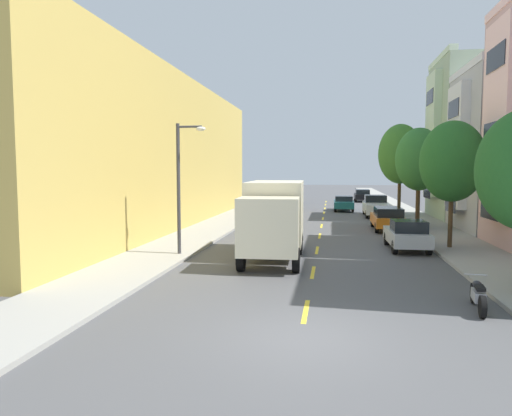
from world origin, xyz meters
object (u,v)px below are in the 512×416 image
Objects in this scene: street_tree_third at (419,160)px; street_lamp at (182,178)px; parked_pickup_champagne at (292,193)px; parked_pickup_white at (376,206)px; street_tree_second at (452,162)px; street_tree_farthest at (400,154)px; parked_suv_navy at (289,195)px; parked_wagon_black at (362,195)px; parked_motorcycle at (478,296)px; parked_wagon_orange at (388,218)px; moving_teal_sedan at (344,203)px; parked_wagon_burgundy at (281,201)px; parked_hatchback_silver at (407,235)px; delivery_box_truck at (274,215)px.

street_tree_third is 1.13× the size of street_lamp.
parked_pickup_white is at bearing -66.69° from parked_pickup_champagne.
street_tree_second is 38.73m from parked_pickup_champagne.
parked_suv_navy is (-10.68, 13.13, -4.25)m from street_tree_farthest.
parked_wagon_black is at bearing -14.83° from parked_pickup_champagne.
street_tree_second is 11.11m from parked_motorcycle.
street_tree_second is 8.33m from parked_wagon_orange.
street_tree_third reaches higher than moving_teal_sedan.
street_tree_second is 1.30× the size of parked_wagon_orange.
street_lamp is at bearing -104.96° from parked_wagon_black.
parked_pickup_white is (10.31, 20.26, -2.74)m from street_lamp.
parked_wagon_burgundy reaches higher than moving_teal_sedan.
street_tree_second is 0.93× the size of street_tree_third.
street_tree_second is 1.27× the size of parked_suv_navy.
parked_pickup_champagne is (-0.23, 15.02, 0.02)m from parked_wagon_burgundy.
parked_pickup_champagne is at bearing 165.17° from parked_wagon_black.
street_tree_farthest reaches higher than parked_wagon_burgundy.
parked_wagon_burgundy is 1.17× the size of parked_hatchback_silver.
street_lamp is 1.24× the size of parked_wagon_orange.
street_lamp is 4.45m from delivery_box_truck.
parked_wagon_orange is (10.20, 11.04, -2.76)m from street_lamp.
street_tree_second is 1.52× the size of parked_hatchback_silver.
street_tree_third is 24.74m from parked_suv_navy.
street_tree_third is (0.00, 8.89, 0.28)m from street_tree_second.
street_tree_third is 1.38× the size of parked_wagon_burgundy.
parked_pickup_champagne is at bearing 106.35° from parked_wagon_orange.
street_tree_second is at bearing -70.94° from parked_suv_navy.
parked_pickup_white reaches higher than moving_teal_sedan.
street_tree_second reaches higher than delivery_box_truck.
street_tree_third is at bearing 56.49° from delivery_box_truck.
parked_pickup_white is at bearing -89.89° from parked_wagon_black.
street_tree_farthest reaches higher than street_tree_third.
parked_pickup_champagne is 1.18× the size of moving_teal_sedan.
delivery_box_truck reaches higher than moving_teal_sedan.
parked_suv_navy reaches higher than parked_pickup_white.
parked_motorcycle is (9.03, -41.18, -0.58)m from parked_suv_navy.
parked_wagon_burgundy is at bearing 147.39° from parked_pickup_white.
parked_motorcycle is at bearing -74.43° from parked_wagon_burgundy.
parked_suv_navy is 1.03× the size of parked_wagon_orange.
parked_pickup_white is at bearing 89.80° from parked_hatchback_silver.
parked_wagon_burgundy is (-10.64, 4.21, -4.43)m from street_tree_farthest.
street_tree_farthest is 1.70× the size of moving_teal_sedan.
street_lamp is at bearing -92.06° from parked_pickup_champagne.
street_tree_third is at bearing 85.08° from parked_motorcycle.
parked_motorcycle is at bearing -94.92° from street_tree_third.
street_tree_third is at bearing -68.88° from parked_pickup_champagne.
parked_wagon_black is (-2.05, 16.90, -4.43)m from street_tree_farthest.
moving_teal_sedan is 31.75m from parked_motorcycle.
parked_pickup_champagne is 22.36m from parked_pickup_white.
street_tree_farthest is at bearing -83.08° from parked_wagon_black.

